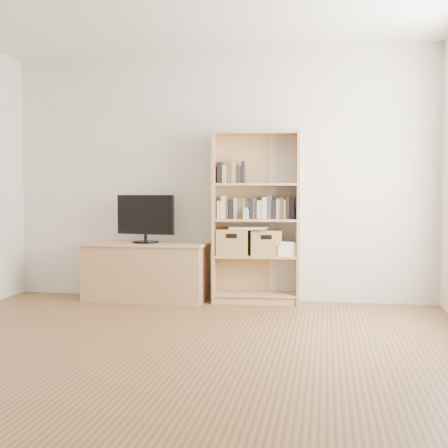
% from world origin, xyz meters
% --- Properties ---
extents(floor, '(4.50, 5.00, 0.01)m').
position_xyz_m(floor, '(0.00, 0.00, 0.00)').
color(floor, brown).
rests_on(floor, ground).
extents(back_wall, '(4.50, 0.02, 2.60)m').
position_xyz_m(back_wall, '(0.00, 2.50, 1.30)').
color(back_wall, silver).
rests_on(back_wall, floor).
extents(tv_stand, '(1.27, 0.49, 0.58)m').
position_xyz_m(tv_stand, '(-0.73, 2.26, 0.29)').
color(tv_stand, tan).
rests_on(tv_stand, floor).
extents(bookshelf, '(0.90, 0.39, 1.76)m').
position_xyz_m(bookshelf, '(0.42, 2.34, 0.88)').
color(bookshelf, tan).
rests_on(bookshelf, floor).
extents(television, '(0.64, 0.15, 0.50)m').
position_xyz_m(television, '(-0.73, 2.26, 0.86)').
color(television, black).
rests_on(television, tv_stand).
extents(books_row_mid, '(0.89, 0.21, 0.24)m').
position_xyz_m(books_row_mid, '(0.42, 2.36, 0.98)').
color(books_row_mid, '#B5AD91').
rests_on(books_row_mid, bookshelf).
extents(books_row_upper, '(0.38, 0.17, 0.19)m').
position_xyz_m(books_row_upper, '(0.22, 2.35, 1.32)').
color(books_row_upper, '#B5AD91').
rests_on(books_row_upper, bookshelf).
extents(baby_monitor, '(0.05, 0.04, 0.10)m').
position_xyz_m(baby_monitor, '(0.33, 2.24, 0.91)').
color(baby_monitor, white).
rests_on(baby_monitor, bookshelf).
extents(basket_left, '(0.34, 0.28, 0.26)m').
position_xyz_m(basket_left, '(0.18, 2.32, 0.62)').
color(basket_left, '#AB8C4D').
rests_on(basket_left, bookshelf).
extents(basket_right, '(0.34, 0.29, 0.25)m').
position_xyz_m(basket_right, '(0.53, 2.35, 0.62)').
color(basket_right, '#AB8C4D').
rests_on(basket_right, bookshelf).
extents(laptop, '(0.38, 0.28, 0.03)m').
position_xyz_m(laptop, '(0.35, 2.32, 0.77)').
color(laptop, white).
rests_on(laptop, basket_left).
extents(magazine_stack, '(0.23, 0.29, 0.12)m').
position_xyz_m(magazine_stack, '(0.72, 2.37, 0.55)').
color(magazine_stack, silver).
rests_on(magazine_stack, bookshelf).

